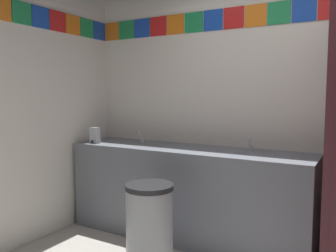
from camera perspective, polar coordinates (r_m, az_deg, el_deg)
The scene contains 6 objects.
wall_back at distance 3.25m, azimuth 22.94°, elevation 4.07°, with size 4.55×0.09×2.66m.
vanity_counter at distance 3.37m, azimuth 3.06°, elevation -10.82°, with size 2.32×0.58×0.87m.
faucet_left at distance 3.64m, azimuth -4.44°, elevation -1.92°, with size 0.04×0.10×0.14m.
faucet_right at distance 3.15m, azimuth 13.33°, elevation -3.20°, with size 0.04×0.10×0.14m.
soap_dispenser at distance 3.68m, azimuth -11.94°, elevation -1.52°, with size 0.09×0.09×0.16m.
trash_bin at distance 2.87m, azimuth -3.05°, elevation -16.03°, with size 0.38×0.38×0.67m.
Camera 1 is at (0.39, -1.65, 1.38)m, focal length 37.06 mm.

